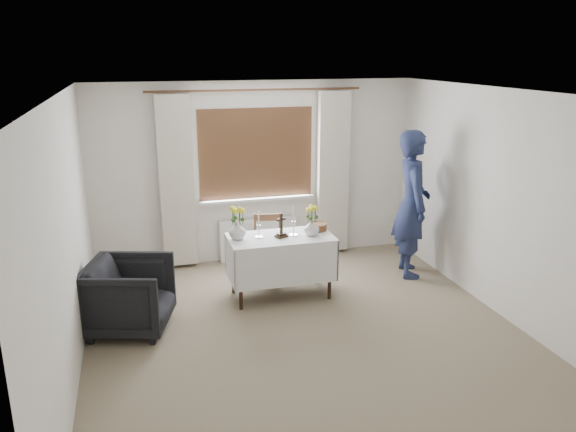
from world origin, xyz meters
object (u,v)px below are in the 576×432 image
at_px(wooden_chair, 268,247).
at_px(flower_vase_left, 237,230).
at_px(altar_table, 281,266).
at_px(flower_vase_right, 312,228).
at_px(person, 412,204).
at_px(wooden_cross, 281,225).
at_px(armchair, 129,296).

xyz_separation_m(wooden_chair, flower_vase_left, (-0.50, -0.56, 0.45)).
distance_m(altar_table, flower_vase_left, 0.71).
xyz_separation_m(flower_vase_left, flower_vase_right, (0.87, -0.10, -0.01)).
xyz_separation_m(altar_table, person, (1.83, 0.25, 0.58)).
bearing_deg(wooden_cross, person, -15.64).
distance_m(wooden_cross, flower_vase_right, 0.37).
height_order(flower_vase_left, flower_vase_right, flower_vase_left).
height_order(wooden_cross, flower_vase_right, wooden_cross).
distance_m(armchair, flower_vase_left, 1.41).
bearing_deg(person, wooden_chair, 92.39).
bearing_deg(person, altar_table, 111.26).
bearing_deg(person, flower_vase_right, 115.21).
distance_m(armchair, flower_vase_right, 2.21).
relative_size(wooden_chair, flower_vase_right, 4.28).
bearing_deg(wooden_cross, armchair, 167.74).
relative_size(altar_table, wooden_chair, 1.49).
relative_size(person, wooden_cross, 6.56).
height_order(wooden_cross, flower_vase_left, wooden_cross).
distance_m(armchair, wooden_cross, 1.88).
bearing_deg(person, flower_vase_left, 108.46).
bearing_deg(armchair, wooden_chair, -43.83).
xyz_separation_m(altar_table, flower_vase_left, (-0.51, 0.05, 0.49)).
distance_m(altar_table, wooden_cross, 0.53).
bearing_deg(flower_vase_left, wooden_chair, 48.30).
bearing_deg(flower_vase_right, flower_vase_left, 173.35).
height_order(altar_table, flower_vase_right, flower_vase_right).
height_order(wooden_chair, flower_vase_left, flower_vase_left).
height_order(altar_table, wooden_chair, wooden_chair).
height_order(person, flower_vase_right, person).
xyz_separation_m(wooden_chair, flower_vase_right, (0.37, -0.66, 0.44)).
xyz_separation_m(wooden_cross, flower_vase_left, (-0.51, 0.07, -0.04)).
bearing_deg(wooden_chair, flower_vase_right, -49.21).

